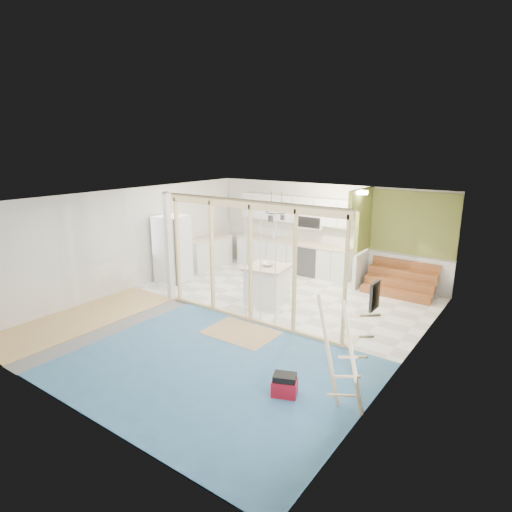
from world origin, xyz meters
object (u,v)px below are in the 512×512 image
Objects in this scene: fridge at (173,249)px; island at (267,285)px; ladder at (343,355)px; toolbox at (285,386)px.

island is at bearing -9.88° from fridge.
ladder is at bearing -35.19° from fridge.
island reaches higher than toolbox.
ladder reaches higher than toolbox.
ladder is (0.83, 0.17, 0.68)m from toolbox.
toolbox is at bearing -39.78° from fridge.
fridge reaches higher than island.
ladder reaches higher than island.
island is 4.34m from ladder.
ladder is at bearing -10.66° from toolbox.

